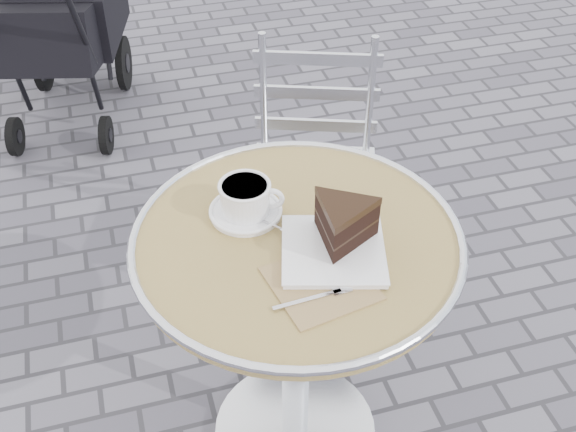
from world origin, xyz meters
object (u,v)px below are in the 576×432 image
object	(u,v)px
cafe_table	(297,291)
cake_plate_set	(340,229)
baby_stroller	(61,26)
cappuccino_set	(246,201)
bistro_chair	(315,143)

from	to	relation	value
cafe_table	cake_plate_set	distance (m)	0.24
cake_plate_set	baby_stroller	distance (m)	2.05
cappuccino_set	baby_stroller	distance (m)	1.85
cake_plate_set	bistro_chair	bearing A→B (deg)	92.09
cafe_table	cappuccino_set	distance (m)	0.24
cappuccino_set	cake_plate_set	bearing A→B (deg)	-26.49
cappuccino_set	bistro_chair	distance (m)	0.66
cappuccino_set	bistro_chair	xyz separation A→B (m)	(0.33, 0.52, -0.25)
baby_stroller	bistro_chair	bearing A→B (deg)	-45.95
cake_plate_set	bistro_chair	distance (m)	0.75
baby_stroller	cafe_table	bearing A→B (deg)	-61.42
cappuccino_set	bistro_chair	world-z (taller)	bistro_chair
cake_plate_set	bistro_chair	xyz separation A→B (m)	(0.17, 0.68, -0.26)
bistro_chair	cake_plate_set	bearing A→B (deg)	-83.79
bistro_chair	cappuccino_set	bearing A→B (deg)	-102.32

